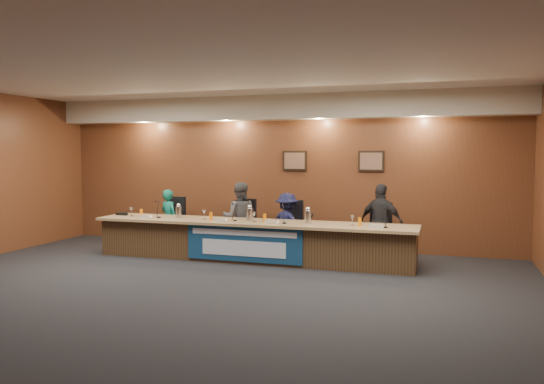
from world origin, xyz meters
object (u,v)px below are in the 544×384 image
(office_chair_d, at_px, (382,235))
(office_chair_b, at_px, (241,228))
(banner, at_px, (243,244))
(carafe_left, at_px, (179,212))
(carafe_mid, at_px, (250,214))
(speakerphone, at_px, (124,214))
(panelist_b, at_px, (240,218))
(panelist_d, at_px, (381,223))
(panelist_c, at_px, (287,224))
(panelist_a, at_px, (169,219))
(office_chair_a, at_px, (171,225))
(office_chair_c, at_px, (288,231))
(dais_body, at_px, (251,242))
(carafe_right, at_px, (308,217))

(office_chair_d, bearing_deg, office_chair_b, 169.15)
(banner, height_order, carafe_left, carafe_left)
(carafe_mid, xyz_separation_m, speakerphone, (-2.76, 0.03, -0.09))
(panelist_b, distance_m, carafe_left, 1.22)
(panelist_d, bearing_deg, speakerphone, 24.53)
(panelist_b, relative_size, carafe_mid, 6.18)
(panelist_b, xyz_separation_m, panelist_d, (2.82, 0.00, 0.01))
(carafe_left, bearing_deg, panelist_c, 18.35)
(panelist_a, relative_size, carafe_mid, 5.40)
(office_chair_a, distance_m, speakerphone, 1.04)
(panelist_c, xyz_separation_m, panelist_d, (1.82, 0.00, 0.11))
(carafe_mid, height_order, speakerphone, carafe_mid)
(office_chair_d, bearing_deg, panelist_c, 172.30)
(carafe_left, relative_size, speakerphone, 0.69)
(office_chair_c, distance_m, office_chair_d, 1.82)
(panelist_c, relative_size, office_chair_c, 2.57)
(office_chair_a, bearing_deg, panelist_a, -85.53)
(speakerphone, bearing_deg, carafe_left, -2.80)
(office_chair_b, relative_size, speakerphone, 1.50)
(dais_body, relative_size, speakerphone, 18.75)
(panelist_a, distance_m, carafe_mid, 2.17)
(office_chair_c, relative_size, speakerphone, 1.50)
(office_chair_a, relative_size, carafe_right, 2.08)
(speakerphone, bearing_deg, dais_body, -1.08)
(panelist_a, bearing_deg, carafe_left, 154.92)
(panelist_a, xyz_separation_m, panelist_c, (2.60, 0.00, -0.01))
(panelist_b, relative_size, carafe_right, 6.18)
(carafe_right, bearing_deg, office_chair_a, 166.40)
(office_chair_a, relative_size, office_chair_d, 1.00)
(banner, distance_m, office_chair_b, 1.28)
(banner, bearing_deg, office_chair_c, 66.76)
(carafe_mid, bearing_deg, panelist_a, 162.79)
(panelist_a, height_order, panelist_d, panelist_d)
(speakerphone, bearing_deg, panelist_a, 40.63)
(panelist_b, height_order, office_chair_d, panelist_b)
(office_chair_b, height_order, carafe_mid, carafe_mid)
(office_chair_c, bearing_deg, panelist_c, -79.84)
(panelist_a, xyz_separation_m, carafe_right, (3.19, -0.67, 0.24))
(carafe_right, height_order, speakerphone, carafe_right)
(panelist_a, xyz_separation_m, carafe_left, (0.59, -0.67, 0.24))
(office_chair_d, bearing_deg, dais_body, -172.80)
(office_chair_d, relative_size, carafe_left, 2.19)
(panelist_a, relative_size, office_chair_b, 2.60)
(panelist_b, bearing_deg, carafe_mid, 109.73)
(dais_body, relative_size, office_chair_b, 12.50)
(carafe_right, bearing_deg, office_chair_d, 32.13)
(panelist_a, height_order, carafe_left, panelist_a)
(panelist_b, relative_size, panelist_c, 1.16)
(office_chair_c, bearing_deg, speakerphone, -157.81)
(carafe_right, relative_size, speakerphone, 0.72)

